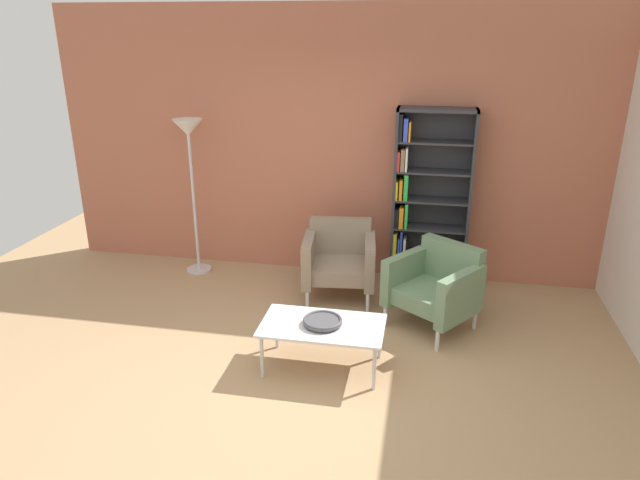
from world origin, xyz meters
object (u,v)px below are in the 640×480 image
bookshelf_tall (425,200)px  floor_lamp_torchiere (189,146)px  decorative_bowl (323,321)px  armchair_corner_red (436,285)px  armchair_spare_guest (339,259)px  coffee_table_low (323,328)px

bookshelf_tall → floor_lamp_torchiere: (-2.53, -0.17, 0.51)m
decorative_bowl → armchair_corner_red: 1.27m
bookshelf_tall → floor_lamp_torchiere: 2.58m
floor_lamp_torchiere → armchair_spare_guest: bearing=-11.4°
coffee_table_low → armchair_spare_guest: size_ratio=1.27×
decorative_bowl → armchair_spare_guest: size_ratio=0.41×
decorative_bowl → floor_lamp_torchiere: bearing=136.2°
floor_lamp_torchiere → armchair_corner_red: bearing=-16.7°
decorative_bowl → armchair_spare_guest: bearing=93.3°
decorative_bowl → armchair_corner_red: size_ratio=0.34×
bookshelf_tall → decorative_bowl: size_ratio=5.94×
decorative_bowl → coffee_table_low: bearing=-135.0°
bookshelf_tall → armchair_spare_guest: 1.11m
armchair_spare_guest → bookshelf_tall: bearing=25.5°
bookshelf_tall → coffee_table_low: bookshelf_tall is taller
coffee_table_low → floor_lamp_torchiere: floor_lamp_torchiere is taller
coffee_table_low → armchair_corner_red: armchair_corner_red is taller
coffee_table_low → decorative_bowl: (0.00, 0.00, 0.07)m
bookshelf_tall → armchair_corner_red: bookshelf_tall is taller
coffee_table_low → decorative_bowl: bearing=45.0°
bookshelf_tall → coffee_table_low: 2.10m
bookshelf_tall → armchair_spare_guest: (-0.83, -0.52, -0.53)m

